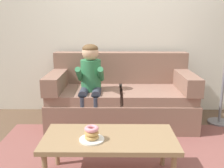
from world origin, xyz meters
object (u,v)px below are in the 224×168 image
Objects in this scene: coffee_table at (109,141)px; donut at (92,137)px; toy_controller at (165,152)px; couch at (121,98)px; person_child at (90,79)px.

donut reaches higher than coffee_table.
toy_controller is at bearing 33.87° from donut.
couch reaches higher than donut.
toy_controller is (0.84, -0.68, -0.65)m from person_child.
person_child is (-0.39, -0.21, 0.33)m from couch.
coffee_table is 9.57× the size of donut.
donut is at bearing -154.89° from coffee_table.
donut is 0.53× the size of toy_controller.
couch is 1.41m from donut.
couch is at bearing 27.75° from person_child.
couch reaches higher than toy_controller.
coffee_table reaches higher than toy_controller.
toy_controller is (0.45, -0.89, -0.32)m from couch.
person_child is at bearing 169.80° from toy_controller.
person_child is 1.20m from donut.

